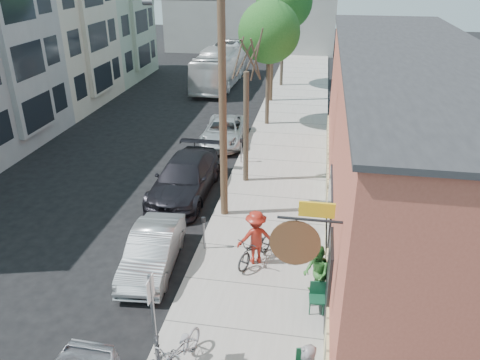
% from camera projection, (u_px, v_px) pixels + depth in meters
% --- Properties ---
extents(ground, '(120.00, 120.00, 0.00)m').
position_uv_depth(ground, '(126.00, 274.00, 15.33)').
color(ground, black).
extents(sidewalk, '(4.50, 58.00, 0.15)m').
position_uv_depth(sidewalk, '(284.00, 154.00, 24.43)').
color(sidewalk, '#9F9A93').
rests_on(sidewalk, ground).
extents(cafe_building, '(6.60, 20.20, 6.61)m').
position_uv_depth(cafe_building, '(403.00, 143.00, 16.97)').
color(cafe_building, '#A9513F').
rests_on(cafe_building, ground).
extents(apartment_row, '(6.30, 32.00, 9.00)m').
position_uv_depth(apartment_row, '(19.00, 48.00, 27.64)').
color(apartment_row, '#A0AD93').
rests_on(apartment_row, ground).
extents(sign_post, '(0.07, 0.45, 2.80)m').
position_uv_depth(sign_post, '(153.00, 314.00, 10.98)').
color(sign_post, slate).
rests_on(sign_post, sidewalk).
extents(parking_meter_near, '(0.14, 0.14, 1.24)m').
position_uv_depth(parking_meter_near, '(204.00, 228.00, 16.08)').
color(parking_meter_near, slate).
rests_on(parking_meter_near, sidewalk).
extents(parking_meter_far, '(0.14, 0.14, 1.24)m').
position_uv_depth(parking_meter_far, '(241.00, 147.00, 22.96)').
color(parking_meter_far, slate).
rests_on(parking_meter_far, sidewalk).
extents(utility_pole_near, '(3.57, 0.28, 10.00)m').
position_uv_depth(utility_pole_near, '(221.00, 83.00, 16.42)').
color(utility_pole_near, '#503A28').
rests_on(utility_pole_near, sidewalk).
extents(utility_pole_far, '(1.80, 0.28, 10.00)m').
position_uv_depth(utility_pole_far, '(273.00, 24.00, 31.12)').
color(utility_pole_far, '#503A28').
rests_on(utility_pole_far, sidewalk).
extents(tree_bare, '(0.24, 0.24, 4.97)m').
position_uv_depth(tree_bare, '(246.00, 129.00, 20.39)').
color(tree_bare, '#44392C').
rests_on(tree_bare, sidewalk).
extents(tree_leafy_mid, '(3.52, 3.52, 7.18)m').
position_uv_depth(tree_leafy_mid, '(269.00, 32.00, 26.41)').
color(tree_leafy_mid, '#44392C').
rests_on(tree_leafy_mid, sidewalk).
extents(tree_leafy_far, '(4.20, 4.20, 8.35)m').
position_uv_depth(tree_leafy_far, '(284.00, 2.00, 34.63)').
color(tree_leafy_far, '#44392C').
rests_on(tree_leafy_far, sidewalk).
extents(patio_chair_a, '(0.54, 0.54, 0.88)m').
position_uv_depth(patio_chair_a, '(317.00, 299.00, 13.34)').
color(patio_chair_a, '#12412A').
rests_on(patio_chair_a, sidewalk).
extents(patron_green, '(0.92, 1.05, 1.82)m').
position_uv_depth(patron_green, '(316.00, 273.00, 13.65)').
color(patron_green, '#316F2C').
rests_on(patron_green, sidewalk).
extents(cyclist, '(1.40, 1.11, 1.91)m').
position_uv_depth(cyclist, '(256.00, 237.00, 15.31)').
color(cyclist, maroon).
rests_on(cyclist, sidewalk).
extents(cyclist_bike, '(1.45, 2.08, 1.04)m').
position_uv_depth(cyclist_bike, '(255.00, 248.00, 15.50)').
color(cyclist_bike, black).
rests_on(cyclist_bike, sidewalk).
extents(parked_bike_b, '(1.14, 2.06, 1.02)m').
position_uv_depth(parked_bike_b, '(180.00, 352.00, 11.45)').
color(parked_bike_b, gray).
rests_on(parked_bike_b, sidewalk).
extents(car_1, '(1.78, 4.21, 1.35)m').
position_uv_depth(car_1, '(153.00, 250.00, 15.38)').
color(car_1, '#A7ABAF').
rests_on(car_1, ground).
extents(car_2, '(2.35, 5.61, 1.62)m').
position_uv_depth(car_2, '(185.00, 178.00, 20.13)').
color(car_2, black).
rests_on(car_2, ground).
extents(car_3, '(2.41, 4.86, 1.32)m').
position_uv_depth(car_3, '(224.00, 131.00, 25.93)').
color(car_3, '#B6BBBE').
rests_on(car_3, ground).
extents(bus, '(2.67, 10.70, 2.97)m').
position_uv_depth(bus, '(221.00, 66.00, 37.59)').
color(bus, white).
rests_on(bus, ground).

